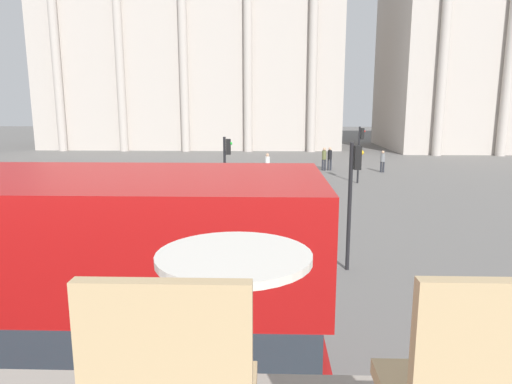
# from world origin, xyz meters

# --- Properties ---
(cafe_dining_table) EXTENTS (0.60, 0.60, 0.73)m
(cafe_dining_table) POSITION_xyz_m (0.97, -0.35, 4.26)
(cafe_dining_table) COLOR #2D2D30
(cafe_dining_table) RESTS_ON cafe_floor_slab
(plaza_building_left) EXTENTS (33.89, 14.61, 20.05)m
(plaza_building_left) POSITION_xyz_m (-7.89, 53.54, 10.03)
(plaza_building_left) COLOR #BCB2A8
(plaza_building_left) RESTS_ON ground_plane
(traffic_light_near) EXTENTS (0.42, 0.24, 3.90)m
(traffic_light_near) POSITION_xyz_m (3.57, 11.39, 2.55)
(traffic_light_near) COLOR black
(traffic_light_near) RESTS_ON ground_plane
(traffic_light_mid) EXTENTS (0.42, 0.24, 3.55)m
(traffic_light_mid) POSITION_xyz_m (-0.88, 18.53, 2.33)
(traffic_light_mid) COLOR black
(traffic_light_mid) RESTS_ON ground_plane
(traffic_light_far) EXTENTS (0.42, 0.24, 3.60)m
(traffic_light_far) POSITION_xyz_m (6.80, 27.02, 2.36)
(traffic_light_far) COLOR black
(traffic_light_far) RESTS_ON ground_plane
(pedestrian_grey) EXTENTS (0.32, 0.32, 1.61)m
(pedestrian_grey) POSITION_xyz_m (9.43, 31.82, 0.92)
(pedestrian_grey) COLOR #282B33
(pedestrian_grey) RESTS_ON ground_plane
(pedestrian_black) EXTENTS (0.32, 0.32, 1.76)m
(pedestrian_black) POSITION_xyz_m (5.65, 32.74, 1.02)
(pedestrian_black) COLOR #282B33
(pedestrian_black) RESTS_ON ground_plane
(pedestrian_white) EXTENTS (0.32, 0.32, 1.70)m
(pedestrian_white) POSITION_xyz_m (0.93, 28.83, 0.98)
(pedestrian_white) COLOR #282B33
(pedestrian_white) RESTS_ON ground_plane
(pedestrian_olive) EXTENTS (0.32, 0.32, 1.75)m
(pedestrian_olive) POSITION_xyz_m (5.21, 32.63, 1.01)
(pedestrian_olive) COLOR #282B33
(pedestrian_olive) RESTS_ON ground_plane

